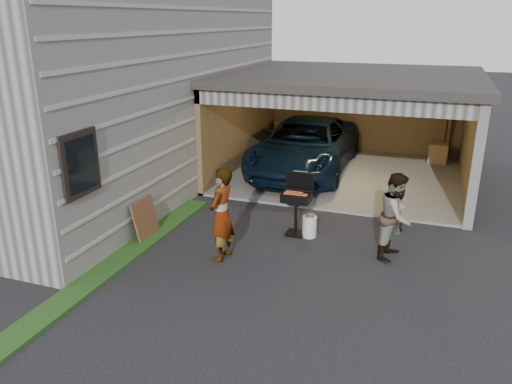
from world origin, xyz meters
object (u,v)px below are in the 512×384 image
man (396,216)px  minivan (305,148)px  bbq_grill (297,199)px  propane_tank (309,227)px  woman (222,214)px  hand_truck (393,223)px  plywood_panel (145,219)px

man → minivan: bearing=44.5°
bbq_grill → propane_tank: 0.63m
bbq_grill → woman: bearing=-122.6°
bbq_grill → hand_truck: bearing=23.9°
woman → hand_truck: size_ratio=1.83×
minivan → hand_truck: bearing=-51.9°
minivan → hand_truck: size_ratio=5.56×
man → plywood_panel: 4.94m
propane_tank → plywood_panel: bearing=-159.0°
minivan → bbq_grill: size_ratio=4.15×
woman → bbq_grill: bearing=152.1°
bbq_grill → plywood_panel: bearing=-156.3°
woman → propane_tank: size_ratio=4.00×
minivan → propane_tank: size_ratio=12.13×
propane_tank → hand_truck: 1.82m
man → bbq_grill: size_ratio=1.27×
plywood_panel → hand_truck: 5.17m
woman → hand_truck: woman is taller
man → propane_tank: size_ratio=3.71×
man → bbq_grill: (-2.01, 0.38, -0.05)m
minivan → man: man is taller
propane_tank → hand_truck: hand_truck is taller
woman → hand_truck: (2.89, 2.40, -0.70)m
propane_tank → man: bearing=-11.4°
minivan → propane_tank: bearing=-75.1°
man → hand_truck: size_ratio=1.70×
hand_truck → man: bearing=-94.0°
minivan → man: bearing=-58.9°
woman → bbq_grill: 1.85m
woman → man: size_ratio=1.08×
woman → hand_truck: bearing=134.4°
plywood_panel → hand_truck: size_ratio=0.86×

